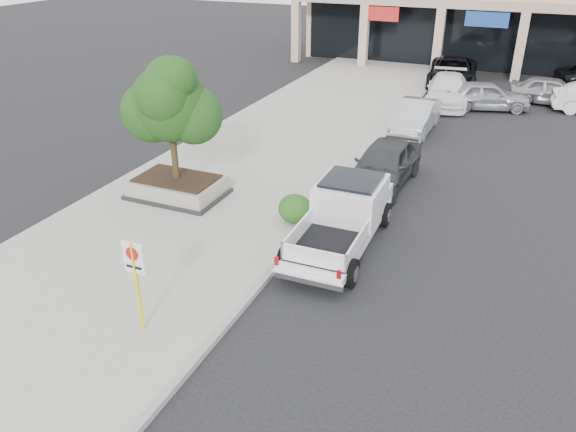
% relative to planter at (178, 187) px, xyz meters
% --- Properties ---
extents(ground, '(120.00, 120.00, 0.00)m').
position_rel_planter_xyz_m(ground, '(6.60, -3.62, -0.48)').
color(ground, black).
rests_on(ground, ground).
extents(sidewalk, '(8.00, 52.00, 0.15)m').
position_rel_planter_xyz_m(sidewalk, '(1.10, 2.38, -0.40)').
color(sidewalk, gray).
rests_on(sidewalk, ground).
extents(curb, '(0.20, 52.00, 0.15)m').
position_rel_planter_xyz_m(curb, '(5.05, 2.38, -0.40)').
color(curb, gray).
rests_on(curb, ground).
extents(planter, '(3.20, 2.20, 0.68)m').
position_rel_planter_xyz_m(planter, '(0.00, 0.00, 0.00)').
color(planter, black).
rests_on(planter, sidewalk).
extents(planter_tree, '(2.90, 2.55, 4.00)m').
position_rel_planter_xyz_m(planter_tree, '(0.13, 0.15, 2.94)').
color(planter_tree, black).
rests_on(planter_tree, planter).
extents(no_parking_sign, '(0.55, 0.09, 2.30)m').
position_rel_planter_xyz_m(no_parking_sign, '(3.40, -6.58, 1.16)').
color(no_parking_sign, yellow).
rests_on(no_parking_sign, sidewalk).
extents(hedge, '(1.10, 0.99, 0.93)m').
position_rel_planter_xyz_m(hedge, '(4.55, -0.23, 0.14)').
color(hedge, '#1F4313').
rests_on(hedge, sidewalk).
extents(pickup_truck, '(2.21, 5.74, 1.79)m').
position_rel_planter_xyz_m(pickup_truck, '(6.25, -0.89, 0.42)').
color(pickup_truck, white).
rests_on(pickup_truck, ground).
extents(curb_car_a, '(2.13, 4.82, 1.61)m').
position_rel_planter_xyz_m(curb_car_a, '(6.23, 4.13, 0.33)').
color(curb_car_a, '#303336').
rests_on(curb_car_a, ground).
extents(curb_car_b, '(1.63, 4.44, 1.45)m').
position_rel_planter_xyz_m(curb_car_b, '(5.98, 10.78, 0.25)').
color(curb_car_b, '#ACAEB4').
rests_on(curb_car_b, ground).
extents(curb_car_c, '(2.78, 5.51, 1.54)m').
position_rel_planter_xyz_m(curb_car_c, '(6.53, 16.22, 0.29)').
color(curb_car_c, white).
rests_on(curb_car_c, ground).
extents(curb_car_d, '(3.40, 6.26, 1.66)m').
position_rel_planter_xyz_m(curb_car_d, '(6.13, 20.47, 0.36)').
color(curb_car_d, black).
rests_on(curb_car_d, ground).
extents(lot_car_a, '(4.73, 2.97, 1.50)m').
position_rel_planter_xyz_m(lot_car_a, '(8.60, 15.99, 0.27)').
color(lot_car_a, '#9D9FA4').
rests_on(lot_car_a, ground).
extents(lot_car_e, '(4.39, 1.91, 1.47)m').
position_rel_planter_xyz_m(lot_car_e, '(11.72, 18.44, 0.26)').
color(lot_car_e, gray).
rests_on(lot_car_e, ground).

